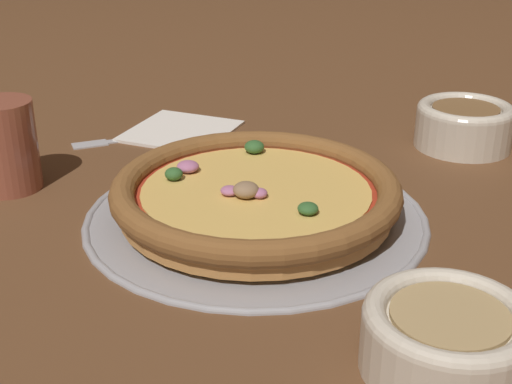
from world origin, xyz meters
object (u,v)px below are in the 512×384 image
at_px(pizza, 256,194).
at_px(napkin, 181,130).
at_px(drinking_cup, 6,146).
at_px(bowl_near, 447,336).
at_px(pizza_tray, 256,215).
at_px(bowl_far, 464,123).
at_px(fork, 130,138).

relative_size(pizza, napkin, 1.60).
relative_size(drinking_cup, napkin, 0.55).
relative_size(bowl_near, napkin, 0.67).
xyz_separation_m(pizza, drinking_cup, (-0.26, 0.12, 0.02)).
height_order(pizza_tray, bowl_near, bowl_near).
relative_size(bowl_far, napkin, 0.66).
bearing_deg(pizza, napkin, 102.15).
relative_size(drinking_cup, fork, 0.58).
relative_size(pizza, drinking_cup, 2.91).
distance_m(bowl_far, napkin, 0.37).
relative_size(pizza, bowl_near, 2.41).
bearing_deg(bowl_near, drinking_cup, 132.85).
height_order(bowl_far, napkin, bowl_far).
bearing_deg(fork, drinking_cup, 33.18).
bearing_deg(napkin, bowl_near, -74.00).
bearing_deg(pizza, pizza_tray, -45.45).
xyz_separation_m(bowl_far, fork, (-0.42, 0.09, -0.03)).
height_order(pizza_tray, drinking_cup, drinking_cup).
bearing_deg(fork, bowl_far, 155.10).
bearing_deg(fork, pizza, 104.04).
bearing_deg(fork, pizza_tray, 104.05).
xyz_separation_m(pizza_tray, bowl_near, (0.09, -0.26, 0.02)).
bearing_deg(pizza_tray, drinking_cup, 155.14).
height_order(drinking_cup, fork, drinking_cup).
height_order(pizza_tray, fork, pizza_tray).
height_order(pizza, bowl_far, bowl_far).
relative_size(pizza, bowl_far, 2.42).
height_order(napkin, fork, napkin).
xyz_separation_m(bowl_near, bowl_far, (0.20, 0.42, 0.00)).
relative_size(pizza_tray, fork, 2.03).
relative_size(pizza_tray, pizza, 1.20).
xyz_separation_m(pizza_tray, pizza, (-0.00, 0.00, 0.02)).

